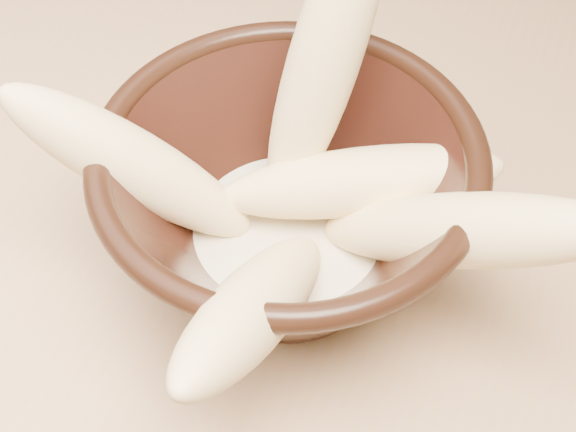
% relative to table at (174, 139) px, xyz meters
% --- Properties ---
extents(table, '(1.20, 0.80, 0.75)m').
position_rel_table_xyz_m(table, '(0.00, 0.00, 0.00)').
color(table, tan).
rests_on(table, ground).
extents(bowl, '(0.23, 0.23, 0.12)m').
position_rel_table_xyz_m(bowl, '(0.17, -0.15, 0.15)').
color(bowl, black).
rests_on(bowl, table).
extents(milk_puddle, '(0.13, 0.13, 0.02)m').
position_rel_table_xyz_m(milk_puddle, '(0.17, -0.15, 0.12)').
color(milk_puddle, beige).
rests_on(milk_puddle, bowl).
extents(banana_upright, '(0.08, 0.12, 0.21)m').
position_rel_table_xyz_m(banana_upright, '(0.17, -0.10, 0.22)').
color(banana_upright, '#FBD894').
rests_on(banana_upright, bowl).
extents(banana_left, '(0.16, 0.09, 0.14)m').
position_rel_table_xyz_m(banana_left, '(0.09, -0.18, 0.18)').
color(banana_left, '#FBD894').
rests_on(banana_left, bowl).
extents(banana_right, '(0.19, 0.07, 0.15)m').
position_rel_table_xyz_m(banana_right, '(0.27, -0.15, 0.18)').
color(banana_right, '#FBD894').
rests_on(banana_right, bowl).
extents(banana_across, '(0.18, 0.11, 0.07)m').
position_rel_table_xyz_m(banana_across, '(0.21, -0.12, 0.16)').
color(banana_across, '#FBD894').
rests_on(banana_across, bowl).
extents(banana_front, '(0.04, 0.18, 0.13)m').
position_rel_table_xyz_m(banana_front, '(0.19, -0.23, 0.17)').
color(banana_front, '#FBD894').
rests_on(banana_front, bowl).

